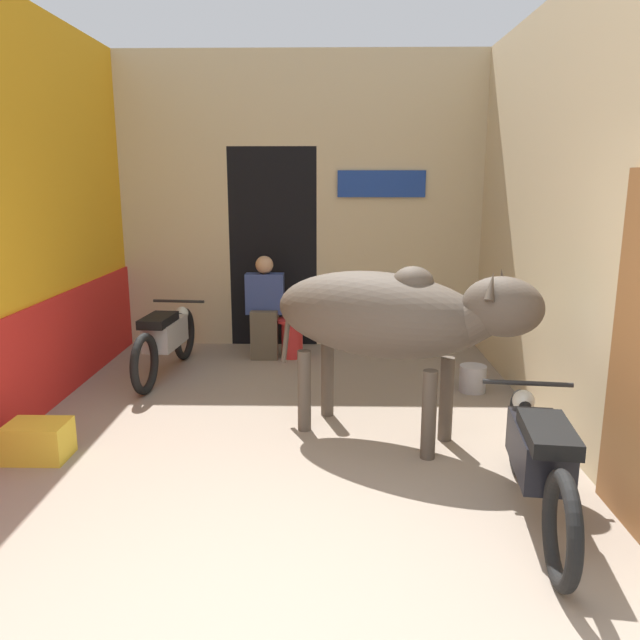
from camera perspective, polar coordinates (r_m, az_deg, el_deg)
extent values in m
cube|color=orange|center=(5.66, -27.11, 8.52)|extent=(0.18, 5.23, 3.51)
cube|color=red|center=(5.82, -24.99, -3.86)|extent=(0.03, 5.23, 0.98)
cube|color=#C6B289|center=(7.77, -1.80, 19.58)|extent=(4.36, 0.18, 1.09)
cube|color=#C6B289|center=(7.98, -12.82, 6.48)|extent=(1.30, 0.18, 2.42)
cube|color=#C6B289|center=(7.79, 7.09, 6.55)|extent=(1.99, 0.18, 2.42)
cube|color=black|center=(8.14, -4.02, 6.88)|extent=(1.07, 0.90, 2.42)
cube|color=navy|center=(7.61, 5.64, 12.28)|extent=(1.04, 0.03, 0.31)
cube|color=#C6B289|center=(5.35, 22.07, 8.81)|extent=(0.18, 5.23, 3.51)
ellipsoid|color=#4C4238|center=(4.88, 5.09, 0.53)|extent=(1.86, 1.45, 0.67)
ellipsoid|color=#4C4238|center=(4.72, 8.51, 3.40)|extent=(0.41, 0.40, 0.25)
cylinder|color=#4C4238|center=(4.60, 14.14, 0.12)|extent=(0.54, 0.49, 0.44)
ellipsoid|color=#4C4238|center=(4.54, 16.32, 1.18)|extent=(0.68, 0.60, 0.43)
cylinder|color=#4C4238|center=(5.32, -3.02, -0.79)|extent=(0.13, 0.10, 0.61)
cylinder|color=#4C4238|center=(5.05, 11.46, -7.11)|extent=(0.11, 0.11, 0.68)
cylinder|color=#4C4238|center=(4.71, 9.93, -8.54)|extent=(0.11, 0.11, 0.68)
cylinder|color=#4C4238|center=(5.46, 0.68, -5.33)|extent=(0.11, 0.11, 0.68)
cylinder|color=#4C4238|center=(5.14, -1.44, -6.48)|extent=(0.11, 0.11, 0.68)
cone|color=#473D33|center=(4.67, 16.32, 3.48)|extent=(0.13, 0.16, 0.21)
cone|color=#473D33|center=(4.38, 15.38, 2.96)|extent=(0.13, 0.16, 0.21)
torus|color=black|center=(3.54, 21.20, -17.42)|extent=(0.15, 0.61, 0.61)
torus|color=black|center=(4.63, 17.79, -9.82)|extent=(0.15, 0.61, 0.61)
cube|color=black|center=(4.01, 19.41, -11.07)|extent=(0.36, 0.71, 0.28)
cube|color=black|center=(3.77, 20.15, -9.68)|extent=(0.32, 0.57, 0.09)
cylinder|color=black|center=(4.37, 18.44, -5.51)|extent=(0.58, 0.10, 0.03)
sphere|color=silver|center=(4.49, 18.11, -7.03)|extent=(0.15, 0.15, 0.15)
torus|color=black|center=(6.24, -15.74, -3.88)|extent=(0.13, 0.60, 0.60)
torus|color=black|center=(7.33, -12.31, -1.24)|extent=(0.13, 0.60, 0.60)
cube|color=#9E9993|center=(6.74, -13.96, -1.18)|extent=(0.34, 0.68, 0.28)
cube|color=black|center=(6.54, -14.57, -0.02)|extent=(0.30, 0.55, 0.09)
cylinder|color=black|center=(7.12, -12.80, 1.69)|extent=(0.58, 0.08, 0.03)
sphere|color=silver|center=(7.23, -12.52, 0.62)|extent=(0.15, 0.15, 0.15)
cube|color=brown|center=(7.21, -5.11, -1.81)|extent=(0.31, 0.14, 0.46)
cube|color=brown|center=(7.23, -5.08, 0.51)|extent=(0.31, 0.32, 0.11)
cube|color=navy|center=(7.25, -5.06, 2.43)|extent=(0.44, 0.20, 0.47)
sphere|color=tan|center=(7.20, -5.11, 5.05)|extent=(0.20, 0.20, 0.20)
cylinder|color=red|center=(7.26, -2.57, -1.81)|extent=(0.25, 0.25, 0.42)
cylinder|color=red|center=(7.21, -2.59, -0.04)|extent=(0.35, 0.35, 0.04)
cube|color=gold|center=(5.15, -24.36, -10.03)|extent=(0.44, 0.32, 0.28)
cylinder|color=#A8A8B2|center=(6.30, 13.78, -5.22)|extent=(0.26, 0.26, 0.26)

